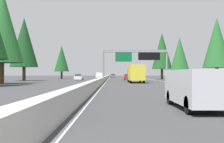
{
  "coord_description": "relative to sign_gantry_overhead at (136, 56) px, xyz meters",
  "views": [
    {
      "loc": [
        -3.97,
        -1.53,
        1.52
      ],
      "look_at": [
        51.5,
        -1.4,
        1.96
      ],
      "focal_mm": 44.75,
      "sensor_mm": 36.0,
      "label": 1
    }
  ],
  "objects": [
    {
      "name": "conifer_left_near",
      "position": [
        -11.88,
        21.26,
        3.93
      ],
      "size": [
        6.38,
        6.38,
        14.51
      ],
      "color": "#4C3823",
      "rests_on": "ground"
    },
    {
      "name": "conifer_right_near",
      "position": [
        -0.1,
        -15.61,
        2.61
      ],
      "size": [
        5.43,
        5.43,
        12.35
      ],
      "color": "#4C3823",
      "rests_on": "ground"
    },
    {
      "name": "ground_plane",
      "position": [
        10.11,
        6.04,
        -4.89
      ],
      "size": [
        320.0,
        320.0,
        0.0
      ],
      "primitive_type": "plane",
      "color": "#38383A"
    },
    {
      "name": "oncoming_far",
      "position": [
        13.15,
        12.67,
        -4.21
      ],
      "size": [
        4.4,
        1.8,
        1.47
      ],
      "rotation": [
        0.0,
        0.0,
        3.14
      ],
      "color": "white",
      "rests_on": "ground"
    },
    {
      "name": "conifer_left_far",
      "position": [
        30.55,
        20.0,
        1.21
      ],
      "size": [
        4.42,
        4.42,
        10.05
      ],
      "color": "#4C3823",
      "rests_on": "ground"
    },
    {
      "name": "sign_gantry_overhead",
      "position": [
        0.0,
        0.0,
        0.0
      ],
      "size": [
        0.5,
        12.68,
        6.15
      ],
      "color": "gray",
      "rests_on": "ground"
    },
    {
      "name": "minivan_near_center",
      "position": [
        -41.74,
        0.79,
        -3.94
      ],
      "size": [
        5.0,
        1.95,
        1.69
      ],
      "color": "silver",
      "rests_on": "ground"
    },
    {
      "name": "sedan_far_center",
      "position": [
        14.51,
        0.8,
        -4.21
      ],
      "size": [
        4.4,
        1.8,
        1.47
      ],
      "color": "red",
      "rests_on": "ground"
    },
    {
      "name": "box_truck_distant_b",
      "position": [
        -6.88,
        0.61,
        -3.28
      ],
      "size": [
        8.5,
        2.4,
        2.95
      ],
      "color": "gold",
      "rests_on": "ground"
    },
    {
      "name": "sedan_distant_a",
      "position": [
        52.1,
        4.37,
        -4.21
      ],
      "size": [
        4.4,
        1.8,
        1.47
      ],
      "color": "slate",
      "rests_on": "ground"
    },
    {
      "name": "conifer_left_mid",
      "position": [
        6.47,
        23.73,
        3.42
      ],
      "size": [
        6.01,
        6.01,
        13.67
      ],
      "color": "#4C3823",
      "rests_on": "ground"
    },
    {
      "name": "conifer_right_far",
      "position": [
        24.48,
        -9.36,
        3.03
      ],
      "size": [
        5.73,
        5.73,
        13.03
      ],
      "color": "#4C3823",
      "rests_on": "ground"
    },
    {
      "name": "median_barrier",
      "position": [
        30.11,
        6.34,
        -4.44
      ],
      "size": [
        180.0,
        0.56,
        0.9
      ],
      "primitive_type": "cube",
      "color": "#ADAAA3",
      "rests_on": "ground"
    },
    {
      "name": "shoulder_stripe_right",
      "position": [
        20.11,
        -5.48,
        -4.89
      ],
      "size": [
        160.0,
        0.16,
        0.01
      ],
      "primitive_type": "cube",
      "color": "silver",
      "rests_on": "ground"
    },
    {
      "name": "conifer_right_mid",
      "position": [
        13.15,
        -11.62,
        1.36
      ],
      "size": [
        4.53,
        4.53,
        10.29
      ],
      "color": "#4C3823",
      "rests_on": "ground"
    },
    {
      "name": "shoulder_stripe_median",
      "position": [
        20.11,
        5.79,
        -4.89
      ],
      "size": [
        160.0,
        0.16,
        0.01
      ],
      "primitive_type": "cube",
      "color": "silver",
      "rests_on": "ground"
    },
    {
      "name": "oncoming_near",
      "position": [
        34.28,
        8.75,
        -3.98
      ],
      "size": [
        5.6,
        2.0,
        1.86
      ],
      "rotation": [
        0.0,
        0.0,
        3.14
      ],
      "color": "white",
      "rests_on": "ground"
    }
  ]
}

